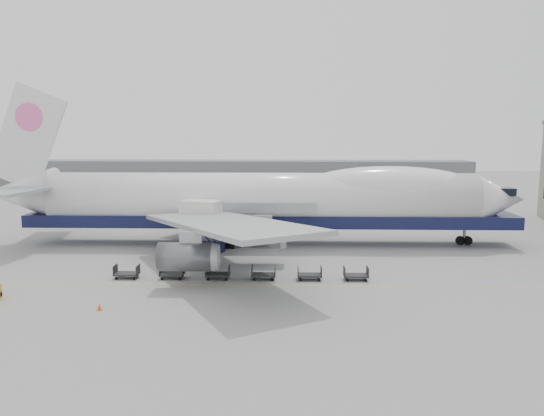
{
  "coord_description": "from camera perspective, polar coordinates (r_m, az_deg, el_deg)",
  "views": [
    {
      "loc": [
        3.07,
        -52.92,
        14.2
      ],
      "look_at": [
        1.37,
        6.0,
        5.41
      ],
      "focal_mm": 35.0,
      "sensor_mm": 36.0,
      "label": 1
    }
  ],
  "objects": [
    {
      "name": "dolly_1",
      "position": [
        52.01,
        -10.69,
        -6.91
      ],
      "size": [
        2.3,
        1.35,
        1.3
      ],
      "color": "#2D2D30",
      "rests_on": "ground"
    },
    {
      "name": "dolly_4",
      "position": [
        50.88,
        4.06,
        -7.13
      ],
      "size": [
        2.3,
        1.35,
        1.3
      ],
      "color": "#2D2D30",
      "rests_on": "ground"
    },
    {
      "name": "catering_truck",
      "position": [
        62.02,
        -7.58,
        -1.59
      ],
      "size": [
        5.3,
        4.34,
        6.06
      ],
      "rotation": [
        0.0,
        0.0,
        -0.32
      ],
      "color": "#1A1C4F",
      "rests_on": "ground"
    },
    {
      "name": "dolly_0",
      "position": [
        53.11,
        -15.36,
        -6.75
      ],
      "size": [
        2.3,
        1.35,
        1.3
      ],
      "color": "#2D2D30",
      "rests_on": "ground"
    },
    {
      "name": "dolly_2",
      "position": [
        51.26,
        -5.86,
        -7.03
      ],
      "size": [
        2.3,
        1.35,
        1.3
      ],
      "color": "#2D2D30",
      "rests_on": "ground"
    },
    {
      "name": "ground",
      "position": [
        54.88,
        -1.62,
        -6.52
      ],
      "size": [
        260.0,
        260.0,
        0.0
      ],
      "primitive_type": "plane",
      "color": "gray",
      "rests_on": "ground"
    },
    {
      "name": "airliner",
      "position": [
        65.53,
        -0.48,
        0.96
      ],
      "size": [
        67.0,
        55.3,
        19.98
      ],
      "color": "white",
      "rests_on": "ground"
    },
    {
      "name": "hangar",
      "position": [
        124.08,
        -4.41,
        3.51
      ],
      "size": [
        110.0,
        8.0,
        7.0
      ],
      "primitive_type": "cube",
      "color": "slate",
      "rests_on": "ground"
    },
    {
      "name": "apron_line",
      "position": [
        49.12,
        -2.02,
        -8.33
      ],
      "size": [
        60.0,
        0.15,
        0.01
      ],
      "primitive_type": "cube",
      "color": "gold",
      "rests_on": "ground"
    },
    {
      "name": "dolly_5",
      "position": [
        51.26,
        9.01,
        -7.1
      ],
      "size": [
        2.3,
        1.35,
        1.3
      ],
      "color": "#2D2D30",
      "rests_on": "ground"
    },
    {
      "name": "dolly_3",
      "position": [
        50.88,
        -0.92,
        -7.11
      ],
      "size": [
        2.3,
        1.35,
        1.3
      ],
      "color": "#2D2D30",
      "rests_on": "ground"
    },
    {
      "name": "traffic_cone",
      "position": [
        44.76,
        -18.09,
        -10.07
      ],
      "size": [
        0.4,
        0.4,
        0.59
      ],
      "rotation": [
        0.0,
        0.0,
        0.42
      ],
      "color": "#FF550D",
      "rests_on": "ground"
    }
  ]
}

